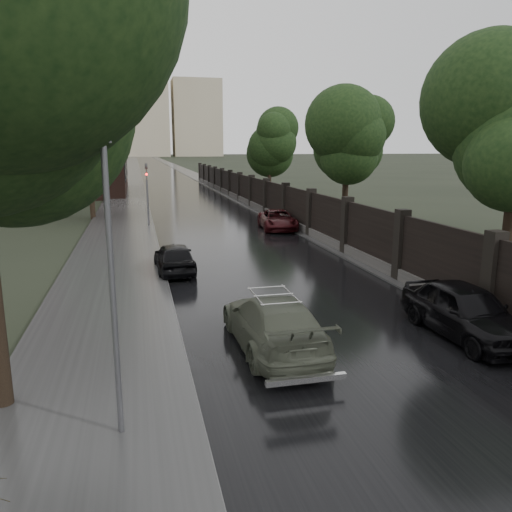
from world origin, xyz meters
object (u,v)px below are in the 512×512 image
object	(u,v)px
lamp_post	(113,290)
traffic_light	(147,190)
car_right_near	(466,311)
tree_left_far	(88,143)
car_right_far	(278,220)
volga_sedan	(273,323)
hatchback_left	(174,258)
tree_right_c	(270,148)
tree_right_b	(347,147)

from	to	relation	value
lamp_post	traffic_light	bearing A→B (deg)	87.32
traffic_light	car_right_near	size ratio (longest dim) A/B	0.94
tree_left_far	car_right_far	world-z (taller)	tree_left_far
volga_sedan	hatchback_left	distance (m)	8.57
traffic_light	tree_right_c	bearing A→B (deg)	51.82
tree_left_far	tree_right_b	world-z (taller)	tree_left_far
tree_right_c	lamp_post	size ratio (longest dim) A/B	1.37
tree_left_far	hatchback_left	world-z (taller)	tree_left_far
lamp_post	car_right_far	world-z (taller)	lamp_post
hatchback_left	volga_sedan	bearing A→B (deg)	100.12
traffic_light	car_right_far	size ratio (longest dim) A/B	0.92
traffic_light	volga_sedan	size ratio (longest dim) A/B	0.86
lamp_post	traffic_light	size ratio (longest dim) A/B	1.28
tree_right_c	car_right_far	world-z (taller)	tree_right_c
hatchback_left	car_right_near	xyz separation A→B (m)	(6.94, -8.81, 0.10)
tree_left_far	traffic_light	distance (m)	6.84
tree_right_b	car_right_near	distance (m)	18.64
tree_right_c	car_right_far	xyz separation A→B (m)	(-4.10, -17.37, -4.34)
car_right_near	volga_sedan	bearing A→B (deg)	174.44
tree_right_c	tree_right_b	bearing A→B (deg)	-90.00
lamp_post	hatchback_left	world-z (taller)	lamp_post
car_right_near	tree_right_c	bearing A→B (deg)	82.60
lamp_post	tree_right_b	bearing A→B (deg)	57.82
hatchback_left	car_right_near	distance (m)	11.21
volga_sedan	hatchback_left	size ratio (longest dim) A/B	1.27
tree_left_far	car_right_far	distance (m)	14.34
tree_left_far	volga_sedan	bearing A→B (deg)	-76.20
tree_right_c	car_right_far	size ratio (longest dim) A/B	1.60
tree_right_b	lamp_post	size ratio (longest dim) A/B	1.37
volga_sedan	hatchback_left	world-z (taller)	volga_sedan
traffic_light	car_right_far	world-z (taller)	traffic_light
tree_right_c	volga_sedan	distance (m)	36.70
tree_right_c	car_right_far	distance (m)	18.37
tree_right_b	car_right_far	bearing A→B (deg)	171.23
lamp_post	volga_sedan	bearing A→B (deg)	42.15
tree_left_far	tree_right_b	bearing A→B (deg)	-27.30
car_right_near	tree_left_far	bearing A→B (deg)	113.08
traffic_light	car_right_far	xyz separation A→B (m)	(7.70, -2.36, -1.79)
tree_right_c	volga_sedan	size ratio (longest dim) A/B	1.51
car_right_near	hatchback_left	bearing A→B (deg)	127.47
traffic_light	car_right_far	distance (m)	8.25
tree_right_b	tree_right_c	world-z (taller)	same
tree_left_far	volga_sedan	distance (m)	26.39
tree_right_c	volga_sedan	xyz separation A→B (m)	(-9.30, -35.24, -4.28)
tree_left_far	tree_right_b	distance (m)	17.45
lamp_post	car_right_near	size ratio (longest dim) A/B	1.21
tree_left_far	car_right_near	bearing A→B (deg)	-66.18
car_right_near	car_right_far	distance (m)	18.31
traffic_light	volga_sedan	xyz separation A→B (m)	(2.50, -20.24, -1.73)
lamp_post	car_right_near	bearing A→B (deg)	17.92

